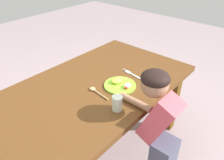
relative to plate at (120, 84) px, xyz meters
name	(u,v)px	position (x,y,z in m)	size (l,w,h in m)	color
ground_plane	(97,148)	(-0.12, 0.15, -0.68)	(8.00, 8.00, 0.00)	gray
dining_table	(94,96)	(-0.12, 0.15, -0.11)	(1.49, 0.87, 0.66)	#563316
plate	(120,84)	(0.00, 0.00, 0.00)	(0.23, 0.23, 0.04)	#84CE30
fork	(132,74)	(0.18, 0.03, -0.01)	(0.05, 0.21, 0.01)	silver
spoon	(95,91)	(-0.17, 0.08, -0.01)	(0.05, 0.19, 0.02)	tan
drinking_cup	(117,103)	(-0.21, -0.15, 0.04)	(0.06, 0.06, 0.10)	silver
person	(159,134)	(-0.10, -0.39, -0.14)	(0.16, 0.42, 0.95)	#484C62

